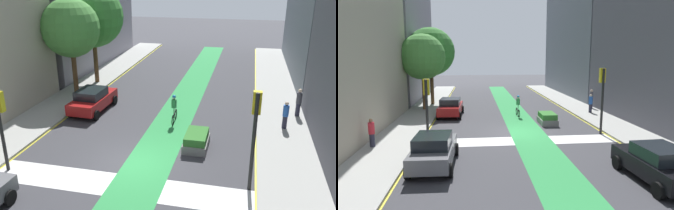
{
  "view_description": "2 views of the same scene",
  "coord_description": "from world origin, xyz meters",
  "views": [
    {
      "loc": [
        5.2,
        -14.43,
        8.76
      ],
      "look_at": [
        0.93,
        3.89,
        1.71
      ],
      "focal_mm": 37.57,
      "sensor_mm": 36.0,
      "label": 1
    },
    {
      "loc": [
        -2.64,
        -19.63,
        5.24
      ],
      "look_at": [
        -0.21,
        3.84,
        1.28
      ],
      "focal_mm": 31.85,
      "sensor_mm": 36.0,
      "label": 2
    }
  ],
  "objects": [
    {
      "name": "street_tree_near",
      "position": [
        -7.45,
        8.93,
        5.07
      ],
      "size": [
        4.24,
        4.24,
        7.06
      ],
      "color": "brown",
      "rests_on": "sidewalk_left"
    },
    {
      "name": "bike_lane_paint",
      "position": [
        0.84,
        0.0,
        0.0
      ],
      "size": [
        2.4,
        60.0,
        0.01
      ],
      "primitive_type": "cube",
      "color": "#2D8C47",
      "rests_on": "ground_plane"
    },
    {
      "name": "car_red_left_far",
      "position": [
        -4.8,
        6.11,
        0.8
      ],
      "size": [
        2.14,
        4.26,
        1.57
      ],
      "color": "#A51919",
      "rests_on": "ground_plane"
    },
    {
      "name": "median_planter",
      "position": [
        2.84,
        2.36,
        0.4
      ],
      "size": [
        1.25,
        2.08,
        0.85
      ],
      "color": "slate",
      "rests_on": "ground_plane"
    },
    {
      "name": "traffic_signal_near_right",
      "position": [
        5.68,
        -0.86,
        3.07
      ],
      "size": [
        0.35,
        0.52,
        4.39
      ],
      "color": "black",
      "rests_on": "ground_plane"
    },
    {
      "name": "curb_stripe_right",
      "position": [
        6.0,
        0.0,
        0.01
      ],
      "size": [
        0.16,
        60.0,
        0.01
      ],
      "primitive_type": "cube",
      "color": "yellow",
      "rests_on": "ground_plane"
    },
    {
      "name": "cyclist_in_lane",
      "position": [
        0.98,
        5.34,
        0.97
      ],
      "size": [
        0.32,
        1.73,
        1.86
      ],
      "color": "black",
      "rests_on": "ground_plane"
    },
    {
      "name": "curb_stripe_left",
      "position": [
        -6.0,
        0.0,
        0.01
      ],
      "size": [
        0.16,
        60.0,
        0.01
      ],
      "primitive_type": "cube",
      "color": "yellow",
      "rests_on": "ground_plane"
    },
    {
      "name": "pedestrian_sidewalk_right_a",
      "position": [
        7.59,
        5.72,
        0.99
      ],
      "size": [
        0.34,
        0.34,
        1.66
      ],
      "color": "#262638",
      "rests_on": "sidewalk_right"
    },
    {
      "name": "ground_plane",
      "position": [
        0.0,
        0.0,
        0.0
      ],
      "size": [
        120.0,
        120.0,
        0.0
      ],
      "primitive_type": "plane",
      "color": "#38383D"
    },
    {
      "name": "traffic_signal_near_left",
      "position": [
        -5.51,
        -1.84,
        2.72
      ],
      "size": [
        0.35,
        0.52,
        3.85
      ],
      "color": "black",
      "rests_on": "ground_plane"
    },
    {
      "name": "street_tree_far",
      "position": [
        -7.16,
        12.09,
        5.57
      ],
      "size": [
        4.94,
        4.94,
        7.91
      ],
      "color": "brown",
      "rests_on": "sidewalk_left"
    },
    {
      "name": "sidewalk_right",
      "position": [
        7.5,
        0.0,
        0.07
      ],
      "size": [
        3.0,
        60.0,
        0.15
      ],
      "primitive_type": "cube",
      "color": "#9E9E99",
      "rests_on": "ground_plane"
    },
    {
      "name": "crosswalk_band",
      "position": [
        0.0,
        -2.0,
        0.0
      ],
      "size": [
        12.0,
        1.8,
        0.01
      ],
      "primitive_type": "cube",
      "color": "silver",
      "rests_on": "ground_plane"
    },
    {
      "name": "pedestrian_sidewalk_right_b",
      "position": [
        8.55,
        7.94,
        1.08
      ],
      "size": [
        0.34,
        0.34,
        1.81
      ],
      "color": "#262638",
      "rests_on": "sidewalk_right"
    }
  ]
}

